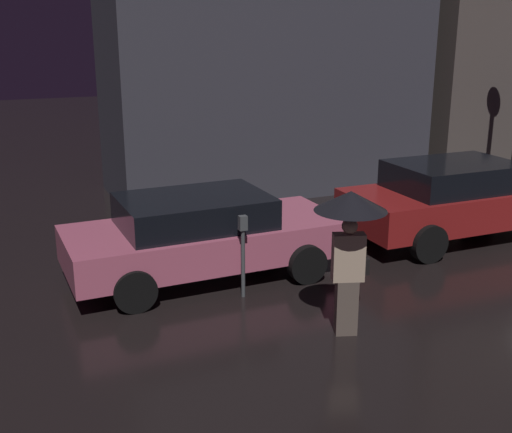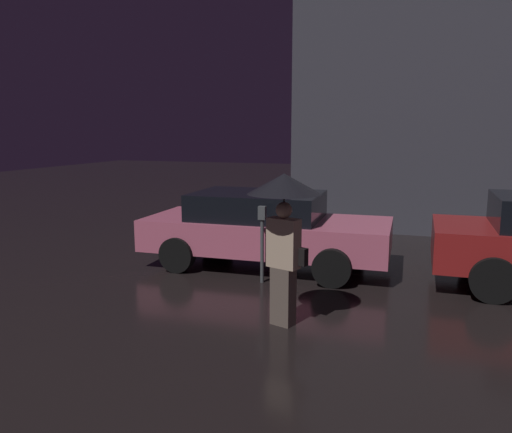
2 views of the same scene
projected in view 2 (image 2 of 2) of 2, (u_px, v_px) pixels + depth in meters
The scene contains 4 objects.
building_facade_left at pixel (456, 66), 12.52m from camera, with size 7.75×3.00×8.22m.
parked_car_pink at pixel (264, 227), 9.28m from camera, with size 4.52×2.07×1.37m.
pedestrian_with_umbrella at pixel (284, 209), 6.27m from camera, with size 0.94×0.94×1.98m.
parking_meter at pixel (262, 236), 8.20m from camera, with size 0.12×0.10×1.29m.
Camera 2 is at (-5.21, -7.41, 2.50)m, focal length 35.00 mm.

